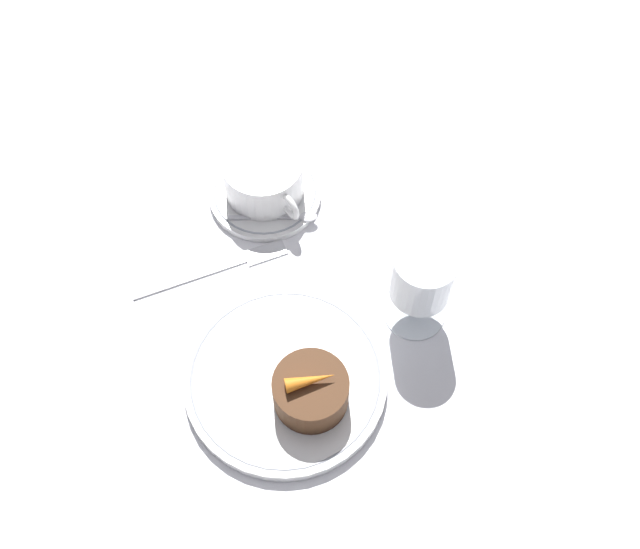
% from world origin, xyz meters
% --- Properties ---
extents(ground_plane, '(3.00, 3.00, 0.00)m').
position_xyz_m(ground_plane, '(0.00, 0.00, 0.00)').
color(ground_plane, white).
extents(dinner_plate, '(0.22, 0.22, 0.01)m').
position_xyz_m(dinner_plate, '(-0.02, -0.05, 0.01)').
color(dinner_plate, white).
rests_on(dinner_plate, ground_plane).
extents(saucer, '(0.14, 0.14, 0.01)m').
position_xyz_m(saucer, '(-0.24, 0.07, 0.01)').
color(saucer, white).
rests_on(saucer, ground_plane).
extents(coffee_cup, '(0.13, 0.10, 0.05)m').
position_xyz_m(coffee_cup, '(-0.24, 0.07, 0.04)').
color(coffee_cup, white).
rests_on(coffee_cup, saucer).
extents(spoon, '(0.07, 0.10, 0.00)m').
position_xyz_m(spoon, '(-0.19, 0.06, 0.01)').
color(spoon, silver).
rests_on(spoon, saucer).
extents(wine_glass, '(0.07, 0.07, 0.12)m').
position_xyz_m(wine_glass, '(-0.00, 0.12, 0.08)').
color(wine_glass, silver).
rests_on(wine_glass, ground_plane).
extents(fork, '(0.06, 0.19, 0.01)m').
position_xyz_m(fork, '(-0.18, -0.03, 0.00)').
color(fork, silver).
rests_on(fork, ground_plane).
extents(dessert_cake, '(0.08, 0.08, 0.04)m').
position_xyz_m(dessert_cake, '(0.02, -0.04, 0.04)').
color(dessert_cake, '#4C2D19').
rests_on(dessert_cake, dinner_plate).
extents(carrot_garnish, '(0.03, 0.05, 0.02)m').
position_xyz_m(carrot_garnish, '(0.02, -0.04, 0.07)').
color(carrot_garnish, orange).
rests_on(carrot_garnish, dessert_cake).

